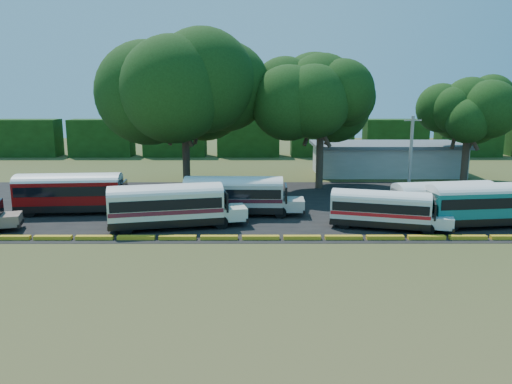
{
  "coord_description": "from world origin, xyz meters",
  "views": [
    {
      "loc": [
        1.11,
        -33.62,
        10.56
      ],
      "look_at": [
        1.17,
        6.0,
        2.5
      ],
      "focal_mm": 35.0,
      "sensor_mm": 36.0,
      "label": 1
    }
  ],
  "objects_px": {
    "tree_west": "(184,89)",
    "bus_red": "(72,191)",
    "bus_teal": "(486,202)",
    "bus_cream_west": "(169,204)",
    "bus_white_red": "(383,207)"
  },
  "relations": [
    {
      "from": "bus_red",
      "to": "bus_cream_west",
      "type": "bearing_deg",
      "value": -32.51
    },
    {
      "from": "bus_red",
      "to": "bus_teal",
      "type": "height_order",
      "value": "bus_red"
    },
    {
      "from": "bus_white_red",
      "to": "tree_west",
      "type": "xyz_separation_m",
      "value": [
        -17.35,
        16.04,
        9.04
      ]
    },
    {
      "from": "bus_cream_west",
      "to": "bus_white_red",
      "type": "distance_m",
      "value": 16.56
    },
    {
      "from": "bus_cream_west",
      "to": "bus_red",
      "type": "bearing_deg",
      "value": 139.8
    },
    {
      "from": "bus_white_red",
      "to": "bus_cream_west",
      "type": "bearing_deg",
      "value": -164.85
    },
    {
      "from": "tree_west",
      "to": "bus_red",
      "type": "bearing_deg",
      "value": -127.23
    },
    {
      "from": "bus_red",
      "to": "bus_cream_west",
      "type": "height_order",
      "value": "bus_red"
    },
    {
      "from": "bus_cream_west",
      "to": "tree_west",
      "type": "height_order",
      "value": "tree_west"
    },
    {
      "from": "bus_red",
      "to": "bus_white_red",
      "type": "relative_size",
      "value": 1.17
    },
    {
      "from": "bus_white_red",
      "to": "tree_west",
      "type": "height_order",
      "value": "tree_west"
    },
    {
      "from": "bus_teal",
      "to": "tree_west",
      "type": "distance_m",
      "value": 31.13
    },
    {
      "from": "bus_cream_west",
      "to": "tree_west",
      "type": "distance_m",
      "value": 18.19
    },
    {
      "from": "bus_white_red",
      "to": "bus_teal",
      "type": "relative_size",
      "value": 0.87
    },
    {
      "from": "bus_red",
      "to": "bus_cream_west",
      "type": "xyz_separation_m",
      "value": [
        9.22,
        -4.83,
        -0.06
      ]
    }
  ]
}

